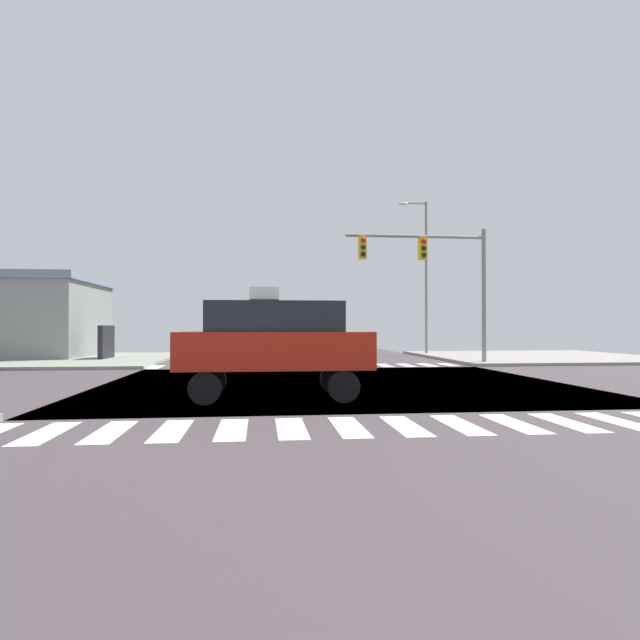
{
  "coord_description": "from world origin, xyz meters",
  "views": [
    {
      "loc": [
        -2.27,
        -16.59,
        1.74
      ],
      "look_at": [
        0.18,
        5.74,
        2.02
      ],
      "focal_mm": 30.4,
      "sensor_mm": 36.0,
      "label": 1
    }
  ],
  "objects_px": {
    "traffic_signal_mast": "(430,264)",
    "street_lamp": "(423,265)",
    "suv_outer_3": "(265,332)",
    "box_truck_middle_1": "(264,316)",
    "suv_crossing_2": "(274,341)"
  },
  "relations": [
    {
      "from": "street_lamp",
      "to": "suv_crossing_2",
      "type": "bearing_deg",
      "value": -116.61
    },
    {
      "from": "box_truck_middle_1",
      "to": "suv_outer_3",
      "type": "relative_size",
      "value": 1.57
    },
    {
      "from": "traffic_signal_mast",
      "to": "street_lamp",
      "type": "height_order",
      "value": "street_lamp"
    },
    {
      "from": "street_lamp",
      "to": "suv_outer_3",
      "type": "distance_m",
      "value": 10.6
    },
    {
      "from": "street_lamp",
      "to": "box_truck_middle_1",
      "type": "height_order",
      "value": "street_lamp"
    },
    {
      "from": "traffic_signal_mast",
      "to": "suv_outer_3",
      "type": "distance_m",
      "value": 13.11
    },
    {
      "from": "traffic_signal_mast",
      "to": "box_truck_middle_1",
      "type": "relative_size",
      "value": 0.91
    },
    {
      "from": "suv_crossing_2",
      "to": "suv_outer_3",
      "type": "bearing_deg",
      "value": 0.16
    },
    {
      "from": "traffic_signal_mast",
      "to": "suv_outer_3",
      "type": "bearing_deg",
      "value": 125.29
    },
    {
      "from": "suv_crossing_2",
      "to": "street_lamp",
      "type": "bearing_deg",
      "value": -26.61
    },
    {
      "from": "box_truck_middle_1",
      "to": "suv_outer_3",
      "type": "bearing_deg",
      "value": 90.0
    },
    {
      "from": "suv_crossing_2",
      "to": "traffic_signal_mast",
      "type": "bearing_deg",
      "value": -34.35
    },
    {
      "from": "suv_crossing_2",
      "to": "box_truck_middle_1",
      "type": "distance_m",
      "value": 30.42
    },
    {
      "from": "suv_crossing_2",
      "to": "suv_outer_3",
      "type": "xyz_separation_m",
      "value": [
        -0.06,
        21.03,
        0.0
      ]
    },
    {
      "from": "traffic_signal_mast",
      "to": "street_lamp",
      "type": "xyz_separation_m",
      "value": [
        2.2,
        8.28,
        0.9
      ]
    }
  ]
}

